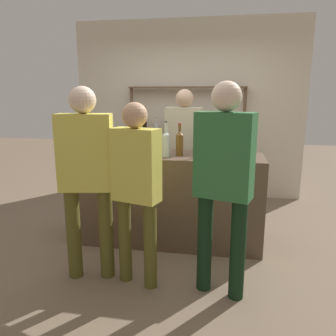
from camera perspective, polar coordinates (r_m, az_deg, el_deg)
name	(u,v)px	position (r m, az deg, el deg)	size (l,w,h in m)	color
ground_plane	(168,240)	(3.89, 0.00, -12.40)	(16.00, 16.00, 0.00)	#7A6651
bar_counter	(168,198)	(3.71, 0.00, -5.33)	(2.06, 0.62, 1.01)	brown
back_wall	(188,110)	(5.42, 3.48, 10.02)	(3.66, 0.12, 2.80)	beige
back_shelf	(186,126)	(5.26, 3.14, 7.28)	(1.84, 0.18, 1.77)	brown
counter_bottle_0	(180,143)	(3.51, 2.03, 4.40)	(0.08, 0.08, 0.35)	brown
counter_bottle_1	(166,143)	(3.43, -0.36, 4.33)	(0.08, 0.08, 0.37)	silver
counter_bottle_2	(214,142)	(3.58, 8.05, 4.50)	(0.09, 0.09, 0.35)	black
wine_glass	(99,144)	(3.66, -11.94, 4.13)	(0.07, 0.07, 0.15)	silver
customer_left	(86,170)	(2.93, -14.03, -0.36)	(0.49, 0.28, 1.72)	brown
customer_center	(136,181)	(2.75, -5.58, -2.29)	(0.44, 0.28, 1.59)	brown
customer_right	(224,175)	(2.61, 9.65, -1.15)	(0.48, 0.32, 1.75)	black
server_behind_counter	(184,145)	(4.29, 2.82, 4.02)	(0.49, 0.26, 1.72)	#575347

